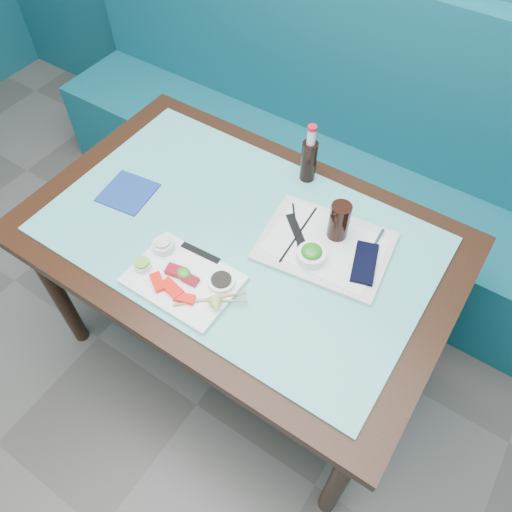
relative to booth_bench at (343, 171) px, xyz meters
The scene contains 34 objects.
booth_bench is the anchor object (origin of this frame).
dining_table 0.89m from the booth_bench, 90.00° to the right, with size 1.40×0.90×0.75m.
glass_top 0.92m from the booth_bench, 90.00° to the right, with size 1.22×0.76×0.01m, color #59B3B3.
sashimi_plate 1.15m from the booth_bench, 91.52° to the right, with size 0.32×0.23×0.02m, color white.
salmon_left 1.21m from the booth_bench, 93.95° to the right, with size 0.06×0.03×0.02m, color #FF160A.
salmon_mid 1.21m from the booth_bench, 91.45° to the right, with size 0.07×0.04×0.02m, color #FF150A.
salmon_right 1.21m from the booth_bench, 88.94° to the right, with size 0.06×0.03×0.01m, color #FF1B0A.
tuna_left 1.16m from the booth_bench, 93.12° to the right, with size 0.06×0.04×0.02m, color maroon.
tuna_right 1.15m from the booth_bench, 90.20° to the right, with size 0.05×0.03×0.02m, color maroon.
seaweed_garnish 1.15m from the booth_bench, 91.80° to the right, with size 0.04×0.04×0.02m, color #388B20.
ramekin_wasabi 1.20m from the booth_bench, 97.82° to the right, with size 0.05×0.05×0.02m, color white.
wasabi_fill 1.21m from the booth_bench, 97.82° to the right, with size 0.05×0.05×0.01m, color #77AA36.
ramekin_ginger 1.12m from the booth_bench, 98.22° to the right, with size 0.07×0.07×0.03m, color silver.
ginger_fill 1.13m from the booth_bench, 98.22° to the right, with size 0.05×0.05×0.01m, color beige.
soy_dish 1.12m from the booth_bench, 85.79° to the right, with size 0.08×0.08×0.02m, color white.
soy_fill 1.12m from the booth_bench, 85.79° to the right, with size 0.06×0.06×0.01m, color black.
lemon_wedge 1.20m from the booth_bench, 84.05° to the right, with size 0.05×0.05×0.04m, color #D8D966.
chopstick_sleeve 1.06m from the booth_bench, 92.56° to the right, with size 0.14×0.02×0.00m, color black.
wooden_chopstick_a 1.17m from the booth_bench, 85.78° to the right, with size 0.01×0.01×0.21m, color tan.
wooden_chopstick_b 1.18m from the booth_bench, 85.26° to the right, with size 0.01×0.01×0.20m, color tan.
serving_tray 0.87m from the booth_bench, 70.55° to the right, with size 0.40×0.30×0.01m, color silver.
paper_placemat 0.88m from the booth_bench, 70.55° to the right, with size 0.34×0.24×0.00m, color white.
seaweed_bowl 0.95m from the booth_bench, 72.87° to the right, with size 0.09×0.09×0.04m, color white.
seaweed_salad 0.96m from the booth_bench, 72.87° to the right, with size 0.06×0.06×0.03m, color #257B1C.
cola_glass 0.87m from the booth_bench, 68.39° to the right, with size 0.06×0.06×0.13m, color black.
navy_pouch 0.93m from the booth_bench, 61.81° to the right, with size 0.07×0.16×0.01m, color black.
fork 0.85m from the booth_bench, 58.39° to the right, with size 0.01×0.01×0.09m, color silver.
black_chopstick_a 0.86m from the booth_bench, 77.80° to the right, with size 0.01×0.01×0.25m, color black.
black_chopstick_b 0.87m from the booth_bench, 77.22° to the right, with size 0.01×0.01×0.25m, color black.
tray_sleeve 0.86m from the booth_bench, 77.51° to the right, with size 0.03×0.17×0.00m, color black.
cola_bottle_body 0.68m from the booth_bench, 83.57° to the right, with size 0.05×0.05×0.15m, color black.
cola_bottle_neck 0.75m from the booth_bench, 83.57° to the right, with size 0.03×0.03×0.06m, color silver.
cola_bottle_cap 0.78m from the booth_bench, 83.57° to the right, with size 0.03×0.03×0.01m, color red.
blue_napkin 1.07m from the booth_bench, 114.89° to the right, with size 0.16×0.16×0.01m, color navy.
Camera 1 is at (0.62, 0.62, 1.99)m, focal length 35.00 mm.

